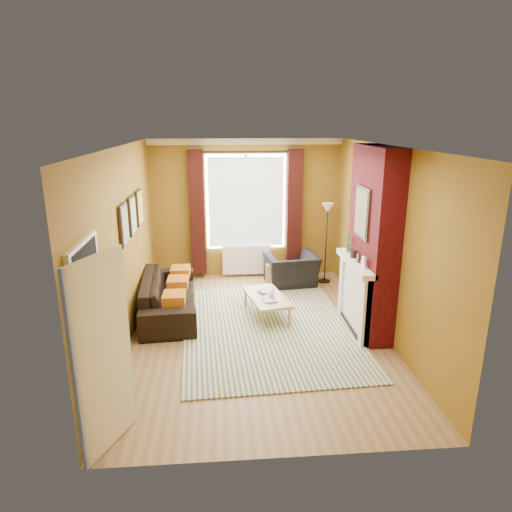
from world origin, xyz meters
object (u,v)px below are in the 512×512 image
sofa (169,295)px  coffee_table (266,298)px  floor_lamp (327,220)px  armchair (291,270)px  wicker_stool (275,276)px

sofa → coffee_table: 1.64m
sofa → floor_lamp: bearing=-70.3°
coffee_table → sofa: bearing=158.1°
sofa → floor_lamp: floor_lamp is taller
coffee_table → floor_lamp: bearing=37.4°
sofa → floor_lamp: (2.97, 1.32, 0.94)m
armchair → floor_lamp: size_ratio=0.61×
coffee_table → wicker_stool: bearing=64.5°
sofa → wicker_stool: 2.21m
sofa → armchair: sofa is taller
wicker_stool → floor_lamp: bearing=13.9°
armchair → floor_lamp: (0.70, 0.13, 0.95)m
wicker_stool → floor_lamp: 1.48m
sofa → armchair: bearing=-66.6°
wicker_stool → coffee_table: bearing=-103.2°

